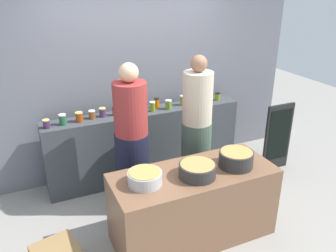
{
  "coord_description": "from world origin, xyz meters",
  "views": [
    {
      "loc": [
        -1.49,
        -2.96,
        2.61
      ],
      "look_at": [
        0.0,
        0.35,
        1.05
      ],
      "focal_mm": 37.05,
      "sensor_mm": 36.0,
      "label": 1
    }
  ],
  "objects_px": {
    "preserve_jar_2": "(79,117)",
    "preserve_jar_0": "(46,124)",
    "preserve_jar_9": "(157,103)",
    "preserve_jar_4": "(103,112)",
    "chalkboard_sign": "(278,137)",
    "preserve_jar_3": "(92,115)",
    "preserve_jar_7": "(142,108)",
    "cooking_pot_right": "(236,159)",
    "preserve_jar_10": "(168,105)",
    "preserve_jar_6": "(126,110)",
    "preserve_jar_14": "(218,96)",
    "cooking_pot_left": "(145,178)",
    "preserve_jar_5": "(115,111)",
    "preserve_jar_8": "(152,106)",
    "cook_with_tongs": "(132,147)",
    "cooking_pot_center": "(197,170)",
    "preserve_jar_13": "(205,98)",
    "preserve_jar_1": "(63,120)",
    "preserve_jar_12": "(194,98)",
    "cook_in_cap": "(196,136)",
    "preserve_jar_11": "(183,100)"
  },
  "relations": [
    {
      "from": "preserve_jar_4",
      "to": "chalkboard_sign",
      "type": "height_order",
      "value": "preserve_jar_4"
    },
    {
      "from": "cooking_pot_right",
      "to": "preserve_jar_9",
      "type": "bearing_deg",
      "value": 99.77
    },
    {
      "from": "preserve_jar_7",
      "to": "cook_in_cap",
      "type": "bearing_deg",
      "value": -56.03
    },
    {
      "from": "cooking_pot_center",
      "to": "preserve_jar_4",
      "type": "bearing_deg",
      "value": 110.13
    },
    {
      "from": "preserve_jar_3",
      "to": "preserve_jar_11",
      "type": "distance_m",
      "value": 1.26
    },
    {
      "from": "preserve_jar_14",
      "to": "cooking_pot_left",
      "type": "bearing_deg",
      "value": -139.99
    },
    {
      "from": "preserve_jar_7",
      "to": "cook_in_cap",
      "type": "height_order",
      "value": "cook_in_cap"
    },
    {
      "from": "preserve_jar_6",
      "to": "preserve_jar_8",
      "type": "bearing_deg",
      "value": -2.47
    },
    {
      "from": "preserve_jar_1",
      "to": "preserve_jar_0",
      "type": "bearing_deg",
      "value": -172.94
    },
    {
      "from": "preserve_jar_1",
      "to": "preserve_jar_12",
      "type": "height_order",
      "value": "preserve_jar_1"
    },
    {
      "from": "preserve_jar_6",
      "to": "preserve_jar_9",
      "type": "height_order",
      "value": "preserve_jar_9"
    },
    {
      "from": "preserve_jar_0",
      "to": "preserve_jar_9",
      "type": "xyz_separation_m",
      "value": [
        1.45,
        0.11,
        0.02
      ]
    },
    {
      "from": "preserve_jar_2",
      "to": "cooking_pot_center",
      "type": "distance_m",
      "value": 1.7
    },
    {
      "from": "preserve_jar_3",
      "to": "preserve_jar_7",
      "type": "distance_m",
      "value": 0.65
    },
    {
      "from": "preserve_jar_8",
      "to": "preserve_jar_13",
      "type": "distance_m",
      "value": 0.83
    },
    {
      "from": "preserve_jar_1",
      "to": "preserve_jar_9",
      "type": "relative_size",
      "value": 0.98
    },
    {
      "from": "cooking_pot_right",
      "to": "preserve_jar_10",
      "type": "bearing_deg",
      "value": 95.55
    },
    {
      "from": "preserve_jar_11",
      "to": "preserve_jar_13",
      "type": "height_order",
      "value": "preserve_jar_11"
    },
    {
      "from": "preserve_jar_2",
      "to": "preserve_jar_0",
      "type": "bearing_deg",
      "value": -173.76
    },
    {
      "from": "preserve_jar_13",
      "to": "preserve_jar_14",
      "type": "relative_size",
      "value": 0.95
    },
    {
      "from": "preserve_jar_4",
      "to": "preserve_jar_6",
      "type": "relative_size",
      "value": 0.9
    },
    {
      "from": "preserve_jar_4",
      "to": "preserve_jar_8",
      "type": "distance_m",
      "value": 0.66
    },
    {
      "from": "preserve_jar_7",
      "to": "preserve_jar_10",
      "type": "relative_size",
      "value": 0.95
    },
    {
      "from": "cooking_pot_center",
      "to": "preserve_jar_5",
      "type": "bearing_deg",
      "value": 104.76
    },
    {
      "from": "preserve_jar_9",
      "to": "cooking_pot_center",
      "type": "bearing_deg",
      "value": -97.53
    },
    {
      "from": "preserve_jar_9",
      "to": "preserve_jar_11",
      "type": "distance_m",
      "value": 0.37
    },
    {
      "from": "preserve_jar_0",
      "to": "cooking_pot_center",
      "type": "xyz_separation_m",
      "value": [
        1.25,
        -1.42,
        -0.17
      ]
    },
    {
      "from": "preserve_jar_9",
      "to": "cooking_pot_center",
      "type": "relative_size",
      "value": 0.37
    },
    {
      "from": "preserve_jar_9",
      "to": "preserve_jar_11",
      "type": "relative_size",
      "value": 1.0
    },
    {
      "from": "cooking_pot_center",
      "to": "chalkboard_sign",
      "type": "bearing_deg",
      "value": 25.78
    },
    {
      "from": "preserve_jar_6",
      "to": "cooking_pot_left",
      "type": "relative_size",
      "value": 0.39
    },
    {
      "from": "preserve_jar_5",
      "to": "chalkboard_sign",
      "type": "bearing_deg",
      "value": -15.78
    },
    {
      "from": "preserve_jar_0",
      "to": "preserve_jar_14",
      "type": "relative_size",
      "value": 0.96
    },
    {
      "from": "preserve_jar_6",
      "to": "cook_with_tongs",
      "type": "bearing_deg",
      "value": -102.87
    },
    {
      "from": "preserve_jar_6",
      "to": "preserve_jar_13",
      "type": "xyz_separation_m",
      "value": [
        1.18,
        0.05,
        -0.01
      ]
    },
    {
      "from": "preserve_jar_9",
      "to": "preserve_jar_4",
      "type": "bearing_deg",
      "value": -178.1
    },
    {
      "from": "preserve_jar_4",
      "to": "cook_in_cap",
      "type": "xyz_separation_m",
      "value": [
        0.96,
        -0.73,
        -0.2
      ]
    },
    {
      "from": "preserve_jar_8",
      "to": "preserve_jar_9",
      "type": "distance_m",
      "value": 0.15
    },
    {
      "from": "preserve_jar_0",
      "to": "cook_with_tongs",
      "type": "relative_size",
      "value": 0.06
    },
    {
      "from": "preserve_jar_3",
      "to": "preserve_jar_10",
      "type": "xyz_separation_m",
      "value": [
        1.02,
        -0.08,
        0.01
      ]
    },
    {
      "from": "preserve_jar_9",
      "to": "preserve_jar_0",
      "type": "bearing_deg",
      "value": -175.55
    },
    {
      "from": "preserve_jar_0",
      "to": "cook_with_tongs",
      "type": "height_order",
      "value": "cook_with_tongs"
    },
    {
      "from": "preserve_jar_11",
      "to": "preserve_jar_13",
      "type": "bearing_deg",
      "value": 1.26
    },
    {
      "from": "preserve_jar_11",
      "to": "cooking_pot_center",
      "type": "height_order",
      "value": "preserve_jar_11"
    },
    {
      "from": "preserve_jar_3",
      "to": "preserve_jar_5",
      "type": "height_order",
      "value": "same"
    },
    {
      "from": "preserve_jar_12",
      "to": "preserve_jar_4",
      "type": "bearing_deg",
      "value": 179.97
    },
    {
      "from": "cooking_pot_right",
      "to": "chalkboard_sign",
      "type": "distance_m",
      "value": 1.63
    },
    {
      "from": "cooking_pot_left",
      "to": "cook_in_cap",
      "type": "xyz_separation_m",
      "value": [
        0.93,
        0.69,
        -0.03
      ]
    },
    {
      "from": "cooking_pot_left",
      "to": "preserve_jar_0",
      "type": "bearing_deg",
      "value": 118.48
    },
    {
      "from": "chalkboard_sign",
      "to": "preserve_jar_9",
      "type": "bearing_deg",
      "value": 157.43
    }
  ]
}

